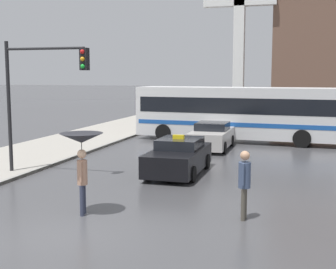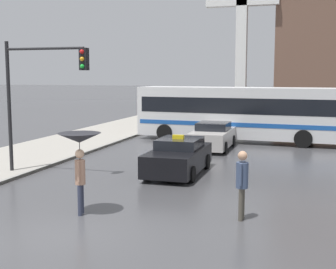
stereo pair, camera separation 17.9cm
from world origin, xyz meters
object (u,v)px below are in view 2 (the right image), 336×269
object	(u,v)px
sedan_red	(213,136)
city_bus	(238,111)
pedestrian_with_umbrella	(80,147)
pedestrian_man	(242,179)
traffic_light	(41,82)
taxi	(178,157)
monument_cross	(242,26)

from	to	relation	value
sedan_red	city_bus	size ratio (longest dim) A/B	0.35
pedestrian_with_umbrella	pedestrian_man	size ratio (longest dim) A/B	1.22
sedan_red	city_bus	world-z (taller)	city_bus
city_bus	pedestrian_with_umbrella	distance (m)	15.82
traffic_light	sedan_red	bearing A→B (deg)	59.22
sedan_red	taxi	bearing A→B (deg)	89.22
monument_cross	traffic_light	bearing A→B (deg)	-98.80
sedan_red	monument_cross	size ratio (longest dim) A/B	0.29
taxi	pedestrian_with_umbrella	world-z (taller)	pedestrian_with_umbrella
sedan_red	pedestrian_man	xyz separation A→B (m)	(3.09, -11.60, 0.47)
city_bus	monument_cross	world-z (taller)	monument_cross
sedan_red	monument_cross	distance (m)	18.76
taxi	pedestrian_man	xyz separation A→B (m)	(3.18, -5.20, 0.47)
pedestrian_man	monument_cross	size ratio (longest dim) A/B	0.13
city_bus	pedestrian_man	xyz separation A→B (m)	(2.27, -14.89, -0.62)
taxi	sedan_red	distance (m)	6.40
pedestrian_with_umbrella	monument_cross	xyz separation A→B (m)	(0.25, 29.64, 6.06)
pedestrian_with_umbrella	monument_cross	distance (m)	30.26
city_bus	monument_cross	xyz separation A→B (m)	(-1.80, 13.96, 6.23)
taxi	monument_cross	distance (m)	24.76
taxi	pedestrian_with_umbrella	xyz separation A→B (m)	(-1.15, -6.00, 1.25)
taxi	traffic_light	xyz separation A→B (m)	(-4.84, -1.88, 2.91)
taxi	sedan_red	world-z (taller)	taxi
taxi	pedestrian_man	distance (m)	6.12
sedan_red	monument_cross	bearing A→B (deg)	-86.75
city_bus	pedestrian_with_umbrella	bearing A→B (deg)	176.77
pedestrian_man	city_bus	bearing A→B (deg)	-167.72
pedestrian_with_umbrella	traffic_light	xyz separation A→B (m)	(-3.70, 4.12, 1.66)
taxi	traffic_light	distance (m)	5.96
city_bus	pedestrian_with_umbrella	xyz separation A→B (m)	(-2.06, -15.69, 0.16)
pedestrian_man	sedan_red	bearing A→B (deg)	-161.46
pedestrian_with_umbrella	monument_cross	bearing A→B (deg)	-14.24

